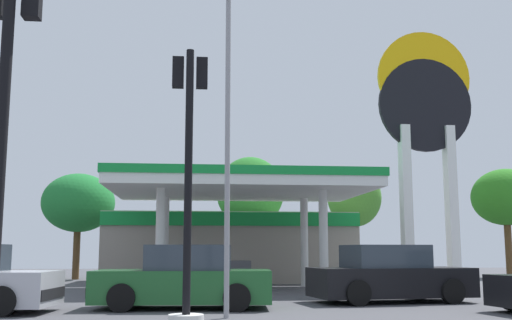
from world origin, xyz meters
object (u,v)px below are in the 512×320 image
Objects in this scene: car_0 at (184,280)px; tree_2 at (250,192)px; car_1 at (390,276)px; tree_3 at (354,198)px; tree_1 at (78,203)px; tree_4 at (506,197)px; traffic_signal_0 at (188,221)px; station_pole_sign at (426,123)px; corner_streetlamp at (228,117)px.

tree_2 is at bearing 78.86° from car_0.
tree_3 is at bearing 78.36° from car_1.
tree_1 is at bearing -179.20° from tree_3.
tree_4 is (11.93, 15.51, 3.72)m from car_1.
traffic_signal_0 is at bearing -128.72° from tree_4.
station_pole_sign is 10.60m from tree_2.
car_0 is 0.97× the size of car_1.
car_1 is 0.79× the size of tree_4.
car_0 is 24.81m from tree_4.
station_pole_sign is 2.17× the size of traffic_signal_0.
tree_4 is 0.81× the size of corner_streetlamp.
car_1 is (-4.37, -7.82, -6.26)m from station_pole_sign.
corner_streetlamp is (-16.86, -19.44, 0.02)m from tree_4.
corner_streetlamp is (-2.33, -19.37, -0.12)m from tree_2.
corner_streetlamp is at bearing -141.50° from car_1.
tree_3 is at bearing 177.07° from tree_4.
car_1 is at bearing -119.17° from station_pole_sign.
car_1 is 0.79× the size of tree_3.
tree_2 is 1.08× the size of tree_3.
corner_streetlamp is (-4.94, -3.93, 3.74)m from car_1.
station_pole_sign reaches higher than corner_streetlamp.
car_1 is 0.86× the size of tree_1.
traffic_signal_0 is at bearing -107.90° from corner_streetlamp.
car_0 is 0.71× the size of tree_2.
tree_1 is 0.92× the size of tree_3.
tree_2 is (-2.60, 15.44, 3.86)m from car_1.
car_1 is 0.64× the size of corner_streetlamp.
car_0 is 19.91m from tree_3.
car_0 is 0.84× the size of tree_1.
tree_1 reaches higher than car_1.
tree_1 is (-5.80, 17.07, 3.24)m from car_0.
corner_streetlamp is (6.77, -19.67, 0.51)m from tree_1.
tree_1 reaches higher than traffic_signal_0.
tree_1 is 20.81m from corner_streetlamp.
tree_1 is (-16.07, 7.92, -3.03)m from station_pole_sign.
car_0 is 6.05m from car_1.
car_1 is 19.92m from tree_4.
corner_streetlamp is at bearing -69.56° from car_0.
car_1 is at bearing 48.68° from traffic_signal_0.
car_0 is at bearing -101.14° from tree_2.
tree_4 reaches higher than car_1.
tree_1 is at bearing 178.11° from tree_2.
station_pole_sign is 11.08m from tree_4.
corner_streetlamp is at bearing 72.10° from traffic_signal_0.
tree_1 is at bearing 126.62° from car_1.
tree_3 is at bearing 68.06° from traffic_signal_0.
car_1 is at bearing -127.56° from tree_4.
station_pole_sign is 2.01× the size of tree_1.
traffic_signal_0 is at bearing -75.19° from tree_1.
car_0 is 17.53m from tree_2.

